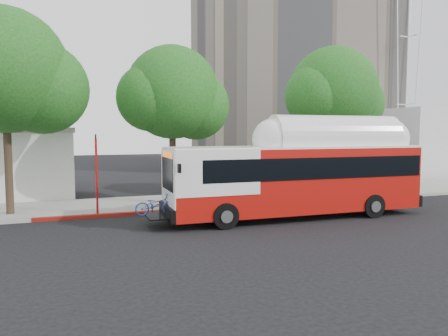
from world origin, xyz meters
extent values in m
plane|color=black|center=(0.00, 0.00, 0.00)|extent=(120.00, 120.00, 0.00)
cube|color=gray|center=(0.00, 6.50, 0.07)|extent=(60.00, 5.00, 0.15)
cube|color=gray|center=(0.00, 3.90, 0.07)|extent=(60.00, 0.30, 0.15)
cube|color=maroon|center=(-3.00, 3.90, 0.08)|extent=(10.00, 0.32, 0.16)
cylinder|color=#2D2116|center=(-9.00, 5.50, 3.04)|extent=(0.36, 0.36, 6.08)
sphere|color=#164915|center=(-9.00, 5.50, 6.84)|extent=(5.80, 5.80, 5.80)
sphere|color=#164915|center=(-7.41, 5.70, 6.08)|extent=(4.35, 4.35, 4.35)
cylinder|color=#2D2116|center=(-1.00, 6.00, 2.72)|extent=(0.36, 0.36, 5.44)
sphere|color=#164915|center=(-1.00, 6.00, 6.12)|extent=(5.00, 5.00, 5.00)
sphere|color=#164915|center=(0.38, 6.20, 5.44)|extent=(3.75, 3.75, 3.75)
cylinder|color=#2D2116|center=(9.00, 5.80, 2.88)|extent=(0.36, 0.36, 5.76)
sphere|color=#164915|center=(9.00, 5.80, 6.48)|extent=(5.40, 5.40, 5.40)
sphere|color=#164915|center=(10.48, 6.00, 5.76)|extent=(4.05, 4.05, 4.05)
cube|color=gray|center=(18.00, 28.00, 17.50)|extent=(18.00, 18.00, 35.00)
cube|color=#AA110B|center=(3.58, 0.64, 1.81)|extent=(12.11, 2.86, 2.91)
cube|color=black|center=(4.08, 0.63, 2.41)|extent=(10.91, 2.89, 0.95)
cube|color=white|center=(3.58, 0.64, 3.31)|extent=(12.11, 2.78, 0.10)
cube|color=white|center=(5.59, 0.60, 3.57)|extent=(6.47, 2.14, 0.55)
cube|color=black|center=(-3.01, 0.77, 0.50)|extent=(0.84, 1.83, 0.06)
imported|color=navy|center=(-3.01, 0.77, 0.99)|extent=(0.64, 1.74, 0.91)
cylinder|color=#A61114|center=(-5.12, 4.14, 1.85)|extent=(0.11, 0.11, 3.70)
cube|color=black|center=(-5.12, 4.14, 3.79)|extent=(0.05, 0.37, 0.23)
camera|label=1|loc=(-6.58, -17.13, 4.05)|focal=35.00mm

